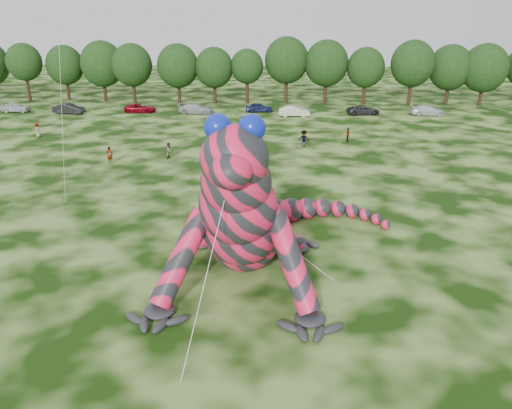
{
  "coord_description": "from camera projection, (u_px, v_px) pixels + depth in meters",
  "views": [
    {
      "loc": [
        8.09,
        -25.03,
        13.86
      ],
      "look_at": [
        6.36,
        0.6,
        4.0
      ],
      "focal_mm": 35.0,
      "sensor_mm": 36.0,
      "label": 1
    }
  ],
  "objects": [
    {
      "name": "tree_6",
      "position": [
        133.0,
        73.0,
        80.99
      ],
      "size": [
        6.52,
        5.86,
        9.49
      ],
      "primitive_type": null,
      "color": "black",
      "rests_on": "ground"
    },
    {
      "name": "car_6",
      "position": [
        363.0,
        110.0,
        72.78
      ],
      "size": [
        5.1,
        3.03,
        1.33
      ],
      "primitive_type": "imported",
      "rotation": [
        0.0,
        0.0,
        1.75
      ],
      "color": "#28292B",
      "rests_on": "ground"
    },
    {
      "name": "tree_5",
      "position": [
        103.0,
        71.0,
        82.92
      ],
      "size": [
        7.16,
        6.44,
        9.8
      ],
      "primitive_type": null,
      "color": "black",
      "rests_on": "ground"
    },
    {
      "name": "spectator_0",
      "position": [
        110.0,
        155.0,
        48.95
      ],
      "size": [
        0.66,
        0.48,
        1.71
      ],
      "primitive_type": "imported",
      "rotation": [
        0.0,
        0.0,
        3.03
      ],
      "color": "gray",
      "rests_on": "ground"
    },
    {
      "name": "tree_12",
      "position": [
        365.0,
        76.0,
        79.7
      ],
      "size": [
        5.99,
        5.39,
        8.97
      ],
      "primitive_type": null,
      "color": "black",
      "rests_on": "ground"
    },
    {
      "name": "tree_3",
      "position": [
        26.0,
        72.0,
        82.5
      ],
      "size": [
        5.81,
        5.23,
        9.44
      ],
      "primitive_type": null,
      "color": "black",
      "rests_on": "ground"
    },
    {
      "name": "car_3",
      "position": [
        196.0,
        109.0,
        73.42
      ],
      "size": [
        5.35,
        2.71,
        1.49
      ],
      "primitive_type": "imported",
      "rotation": [
        0.0,
        0.0,
        1.45
      ],
      "color": "#A4AAAE",
      "rests_on": "ground"
    },
    {
      "name": "car_7",
      "position": [
        428.0,
        110.0,
        72.19
      ],
      "size": [
        4.96,
        2.06,
        1.43
      ],
      "primitive_type": "imported",
      "rotation": [
        0.0,
        0.0,
        1.56
      ],
      "color": "silver",
      "rests_on": "ground"
    },
    {
      "name": "car_1",
      "position": [
        69.0,
        109.0,
        73.22
      ],
      "size": [
        4.74,
        2.09,
        1.51
      ],
      "primitive_type": "imported",
      "rotation": [
        0.0,
        0.0,
        1.46
      ],
      "color": "black",
      "rests_on": "ground"
    },
    {
      "name": "spectator_1",
      "position": [
        169.0,
        151.0,
        50.63
      ],
      "size": [
        0.86,
        0.96,
        1.64
      ],
      "primitive_type": "imported",
      "rotation": [
        0.0,
        0.0,
        1.22
      ],
      "color": "gray",
      "rests_on": "ground"
    },
    {
      "name": "tree_13",
      "position": [
        412.0,
        73.0,
        78.47
      ],
      "size": [
        6.83,
        6.15,
        10.13
      ],
      "primitive_type": null,
      "color": "black",
      "rests_on": "ground"
    },
    {
      "name": "tree_7",
      "position": [
        178.0,
        74.0,
        80.63
      ],
      "size": [
        6.68,
        6.01,
        9.48
      ],
      "primitive_type": null,
      "color": "black",
      "rests_on": "ground"
    },
    {
      "name": "car_2",
      "position": [
        141.0,
        108.0,
        74.29
      ],
      "size": [
        4.73,
        2.25,
        1.3
      ],
      "primitive_type": "imported",
      "rotation": [
        0.0,
        0.0,
        1.59
      ],
      "color": "maroon",
      "rests_on": "ground"
    },
    {
      "name": "tree_4",
      "position": [
        66.0,
        73.0,
        83.72
      ],
      "size": [
        6.22,
        5.6,
        9.06
      ],
      "primitive_type": null,
      "color": "black",
      "rests_on": "ground"
    },
    {
      "name": "tree_11",
      "position": [
        326.0,
        72.0,
        80.32
      ],
      "size": [
        7.01,
        6.31,
        10.07
      ],
      "primitive_type": null,
      "color": "black",
      "rests_on": "ground"
    },
    {
      "name": "spectator_2",
      "position": [
        304.0,
        139.0,
        55.06
      ],
      "size": [
        1.22,
        0.72,
        1.85
      ],
      "primitive_type": "imported",
      "rotation": [
        0.0,
        0.0,
        3.11
      ],
      "color": "gray",
      "rests_on": "ground"
    },
    {
      "name": "spectator_4",
      "position": [
        38.0,
        130.0,
        59.56
      ],
      "size": [
        0.55,
        0.83,
        1.68
      ],
      "primitive_type": "imported",
      "rotation": [
        0.0,
        0.0,
        4.73
      ],
      "color": "gray",
      "rests_on": "ground"
    },
    {
      "name": "car_4",
      "position": [
        259.0,
        108.0,
        74.59
      ],
      "size": [
        4.24,
        2.15,
        1.38
      ],
      "primitive_type": "imported",
      "rotation": [
        0.0,
        0.0,
        1.7
      ],
      "color": "#182049",
      "rests_on": "ground"
    },
    {
      "name": "tree_14",
      "position": [
        449.0,
        75.0,
        79.69
      ],
      "size": [
        6.82,
        6.14,
        9.4
      ],
      "primitive_type": null,
      "color": "black",
      "rests_on": "ground"
    },
    {
      "name": "tree_10",
      "position": [
        286.0,
        70.0,
        81.0
      ],
      "size": [
        7.09,
        6.38,
        10.5
      ],
      "primitive_type": null,
      "color": "black",
      "rests_on": "ground"
    },
    {
      "name": "inflatable_gecko",
      "position": [
        247.0,
        184.0,
        28.17
      ],
      "size": [
        16.84,
        19.84,
        9.74
      ],
      "primitive_type": null,
      "rotation": [
        0.0,
        0.0,
        -0.02
      ],
      "color": "#E71D4B",
      "rests_on": "ground"
    },
    {
      "name": "tree_9",
      "position": [
        247.0,
        76.0,
        80.58
      ],
      "size": [
        5.27,
        4.74,
        8.68
      ],
      "primitive_type": null,
      "color": "black",
      "rests_on": "ground"
    },
    {
      "name": "ground",
      "position": [
        146.0,
        270.0,
        28.79
      ],
      "size": [
        240.0,
        240.0,
        0.0
      ],
      "primitive_type": "plane",
      "color": "#16330A",
      "rests_on": "ground"
    },
    {
      "name": "spectator_3",
      "position": [
        348.0,
        135.0,
        57.37
      ],
      "size": [
        0.63,
        0.99,
        1.57
      ],
      "primitive_type": "imported",
      "rotation": [
        0.0,
        0.0,
        1.28
      ],
      "color": "gray",
      "rests_on": "ground"
    },
    {
      "name": "car_0",
      "position": [
        16.0,
        107.0,
        74.68
      ],
      "size": [
        4.19,
        1.69,
        1.43
      ],
      "primitive_type": "imported",
      "rotation": [
        0.0,
        0.0,
        1.57
      ],
      "color": "silver",
      "rests_on": "ground"
    },
    {
      "name": "tree_8",
      "position": [
        214.0,
        76.0,
        80.53
      ],
      "size": [
        6.14,
        5.53,
        8.94
      ],
      "primitive_type": null,
      "color": "black",
      "rests_on": "ground"
    },
    {
      "name": "tree_15",
      "position": [
        484.0,
        75.0,
        78.44
      ],
      "size": [
        7.17,
        6.45,
        9.63
      ],
      "primitive_type": null,
      "color": "black",
      "rests_on": "ground"
    },
    {
      "name": "car_5",
      "position": [
        294.0,
        111.0,
        71.54
      ],
      "size": [
        4.54,
        1.9,
        1.46
      ],
      "primitive_type": "imported",
      "rotation": [
        0.0,
        0.0,
        1.65
      ],
      "color": "silver",
      "rests_on": "ground"
    }
  ]
}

